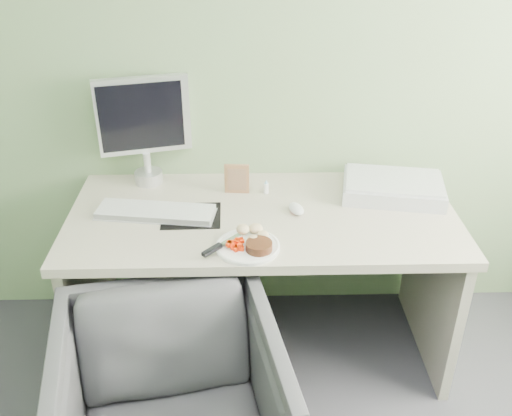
{
  "coord_description": "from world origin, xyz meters",
  "views": [
    {
      "loc": [
        -0.08,
        -0.4,
        1.92
      ],
      "look_at": [
        -0.03,
        1.5,
        0.83
      ],
      "focal_mm": 40.0,
      "sensor_mm": 36.0,
      "label": 1
    }
  ],
  "objects_px": {
    "scanner": "(393,188)",
    "monitor": "(144,125)",
    "plate": "(248,247)",
    "desk_chair": "(173,413)",
    "desk": "(263,250)"
  },
  "relations": [
    {
      "from": "scanner",
      "to": "monitor",
      "type": "xyz_separation_m",
      "value": [
        -1.08,
        0.17,
        0.24
      ]
    },
    {
      "from": "plate",
      "to": "monitor",
      "type": "relative_size",
      "value": 0.5
    },
    {
      "from": "monitor",
      "to": "desk_chair",
      "type": "bearing_deg",
      "value": -93.65
    },
    {
      "from": "plate",
      "to": "scanner",
      "type": "bearing_deg",
      "value": 32.22
    },
    {
      "from": "plate",
      "to": "scanner",
      "type": "height_order",
      "value": "scanner"
    },
    {
      "from": "monitor",
      "to": "desk",
      "type": "bearing_deg",
      "value": -45.4
    },
    {
      "from": "desk",
      "to": "scanner",
      "type": "height_order",
      "value": "scanner"
    },
    {
      "from": "plate",
      "to": "desk_chair",
      "type": "height_order",
      "value": "plate"
    },
    {
      "from": "plate",
      "to": "desk",
      "type": "bearing_deg",
      "value": 75.67
    },
    {
      "from": "plate",
      "to": "scanner",
      "type": "xyz_separation_m",
      "value": [
        0.64,
        0.4,
        0.03
      ]
    },
    {
      "from": "scanner",
      "to": "plate",
      "type": "bearing_deg",
      "value": -137.21
    },
    {
      "from": "desk_chair",
      "to": "desk",
      "type": "bearing_deg",
      "value": 53.47
    },
    {
      "from": "desk",
      "to": "scanner",
      "type": "bearing_deg",
      "value": 14.33
    },
    {
      "from": "scanner",
      "to": "desk_chair",
      "type": "distance_m",
      "value": 1.29
    },
    {
      "from": "desk",
      "to": "scanner",
      "type": "relative_size",
      "value": 3.76
    }
  ]
}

